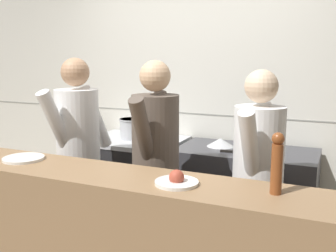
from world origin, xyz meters
TOP-DOWN VIEW (x-y plane):
  - wall_back_tiled at (0.00, 1.49)m, footprint 8.00×0.06m
  - oven_range at (-0.48, 1.09)m, footprint 0.92×0.71m
  - prep_counter at (0.62, 1.09)m, footprint 1.19×0.65m
  - stock_pot at (-0.52, 1.10)m, footprint 0.24×0.24m
  - mixing_bowl_steel at (0.37, 1.13)m, footprint 0.24×0.24m
  - chefs_knife at (0.60, 0.95)m, footprint 0.41×0.08m
  - plated_dish_main at (-0.57, -0.28)m, footprint 0.27×0.27m
  - plated_dish_appetiser at (0.56, -0.33)m, footprint 0.24×0.24m
  - pepper_mill at (1.07, -0.27)m, footprint 0.06×0.06m
  - chef_head_cook at (-0.59, 0.34)m, footprint 0.41×0.75m
  - chef_sous at (0.12, 0.31)m, footprint 0.36×0.74m
  - chef_line at (0.87, 0.33)m, footprint 0.36×0.72m

SIDE VIEW (x-z plane):
  - prep_counter at x=0.62m, z-range 0.00..0.92m
  - oven_range at x=-0.48m, z-range 0.00..0.92m
  - chef_line at x=0.87m, z-range 0.09..1.73m
  - chefs_knife at x=0.60m, z-range 0.91..0.93m
  - chef_sous at x=0.12m, z-range 0.10..1.79m
  - chef_head_cook at x=-0.59m, z-range 0.10..1.81m
  - mixing_bowl_steel at x=0.37m, z-range 0.92..0.99m
  - stock_pot at x=-0.52m, z-range 0.93..1.12m
  - plated_dish_main at x=-0.57m, z-range 1.04..1.06m
  - plated_dish_appetiser at x=0.56m, z-range 1.02..1.10m
  - pepper_mill at x=1.07m, z-range 1.05..1.36m
  - wall_back_tiled at x=0.00m, z-range 0.00..2.60m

